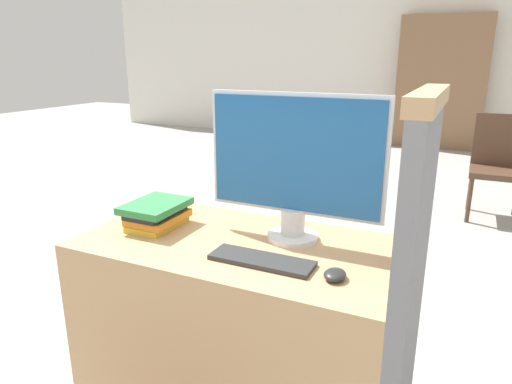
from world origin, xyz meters
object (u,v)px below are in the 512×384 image
Objects in this scene: far_chair at (498,162)px; book_stack at (157,214)px; keyboard at (262,260)px; monitor at (294,164)px; mouse at (335,275)px.

book_stack is at bearing -115.74° from far_chair.
keyboard is at bearing -106.69° from far_chair.
monitor reaches higher than keyboard.
monitor is 7.75× the size of mouse.
mouse is (0.23, -0.24, -0.27)m from monitor.
book_stack reaches higher than mouse.
keyboard is 0.25m from mouse.
mouse is 3.25m from far_chair.
keyboard is at bearing -94.80° from monitor.
far_chair is at bearing 66.40° from book_stack.
book_stack is at bearing 166.31° from keyboard.
far_chair is at bearing 74.70° from monitor.
far_chair reaches higher than mouse.
monitor is 1.87× the size of keyboard.
mouse is 0.77m from book_stack.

